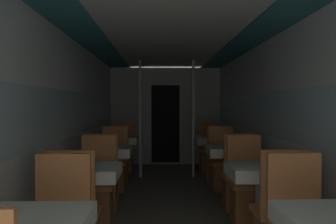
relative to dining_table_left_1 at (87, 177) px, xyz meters
The scene contains 22 objects.
wall_left 1.10m from the dining_table_left_1, 113.59° to the left, with size 0.05×9.91×2.20m.
wall_right 2.37m from the dining_table_left_1, 23.09° to the left, with size 0.05×9.91×2.20m.
ceiling_panel 2.03m from the dining_table_left_1, 46.34° to the left, with size 2.54×9.91×0.07m.
bulkhead_far 4.92m from the dining_table_left_1, 79.77° to the left, with size 2.49×0.09×2.20m.
dining_table_left_1 is the anchor object (origin of this frame).
chair_left_far_1 0.67m from the dining_table_left_1, 90.00° to the left, with size 0.41×0.41×1.01m.
dining_table_left_2 1.66m from the dining_table_left_1, 90.00° to the left, with size 0.64×0.64×0.76m.
chair_left_near_2 1.14m from the dining_table_left_1, 90.00° to the left, with size 0.41×0.41×1.01m.
chair_left_far_2 2.26m from the dining_table_left_1, 90.00° to the left, with size 0.41×0.41×1.01m.
dining_table_left_3 3.31m from the dining_table_left_1, 90.00° to the left, with size 0.64×0.64×0.76m.
chair_left_near_3 2.76m from the dining_table_left_1, 90.00° to the left, with size 0.41×0.41×1.01m.
chair_left_far_3 3.90m from the dining_table_left_1, 90.00° to the left, with size 0.41×0.41×1.01m.
support_pole_left_3 3.37m from the dining_table_left_1, 83.67° to the left, with size 0.06×0.06×2.20m.
dining_table_right_1 1.74m from the dining_table_left_1, ahead, with size 0.64×0.64×0.76m.
chair_right_far_1 1.86m from the dining_table_left_1, 18.19° to the left, with size 0.41×0.41×1.01m.
dining_table_right_2 2.40m from the dining_table_left_1, 43.61° to the left, with size 0.64×0.64×0.76m.
chair_right_near_2 2.08m from the dining_table_left_1, 31.97° to the left, with size 0.41×0.41×1.01m.
chair_right_far_2 2.85m from the dining_table_left_1, 52.03° to the left, with size 0.41×0.41×1.01m.
dining_table_right_3 3.74m from the dining_table_left_1, 62.31° to the left, with size 0.64×0.64×0.76m.
chair_right_near_3 3.27m from the dining_table_left_1, 57.62° to the left, with size 0.41×0.41×1.01m.
chair_right_far_3 4.27m from the dining_table_left_1, 65.88° to the left, with size 0.41×0.41×1.01m.
support_pole_right_3 3.62m from the dining_table_left_1, 67.51° to the left, with size 0.06×0.06×2.20m.
Camera 1 is at (-0.16, -1.08, 1.38)m, focal length 40.00 mm.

